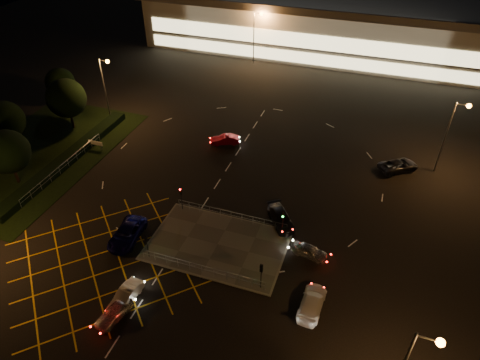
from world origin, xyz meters
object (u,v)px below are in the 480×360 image
(car_far_dkgrey, at_px, (281,218))
(car_queue_white, at_px, (126,296))
(signal_nw, at_px, (181,194))
(car_right_silver, at_px, (309,251))
(car_east_grey, at_px, (398,165))
(car_circ_red, at_px, (225,140))
(signal_se, at_px, (261,271))
(signal_sw, at_px, (146,241))
(car_left_blue, at_px, (127,234))
(signal_ne, at_px, (283,217))
(car_near_silver, at_px, (114,313))
(car_approach_white, at_px, (312,303))

(car_far_dkgrey, bearing_deg, car_queue_white, -160.73)
(signal_nw, height_order, car_right_silver, signal_nw)
(signal_nw, relative_size, car_east_grey, 0.59)
(car_queue_white, xyz_separation_m, car_circ_red, (-1.13, 28.79, 0.01))
(car_far_dkgrey, bearing_deg, signal_se, -121.76)
(signal_sw, height_order, car_right_silver, signal_sw)
(signal_se, height_order, car_east_grey, signal_se)
(car_far_dkgrey, height_order, car_circ_red, car_far_dkgrey)
(car_left_blue, bearing_deg, car_circ_red, 76.84)
(car_far_dkgrey, relative_size, car_circ_red, 1.20)
(signal_sw, relative_size, car_circ_red, 0.77)
(signal_sw, xyz_separation_m, signal_ne, (12.00, 7.99, 0.00))
(signal_se, xyz_separation_m, car_east_grey, (11.41, 24.62, -1.63))
(signal_sw, height_order, car_east_grey, signal_sw)
(signal_ne, distance_m, car_left_blue, 16.82)
(signal_nw, height_order, car_near_silver, signal_nw)
(car_left_blue, relative_size, car_circ_red, 1.37)
(signal_sw, bearing_deg, signal_se, -180.00)
(signal_sw, bearing_deg, car_approach_white, 178.01)
(car_approach_white, bearing_deg, car_right_silver, -73.27)
(car_circ_red, bearing_deg, car_right_silver, 18.47)
(signal_ne, distance_m, car_near_silver, 19.25)
(car_east_grey, height_order, car_approach_white, car_east_grey)
(car_left_blue, bearing_deg, signal_nw, 55.89)
(signal_sw, distance_m, signal_ne, 14.41)
(signal_ne, relative_size, car_near_silver, 0.82)
(signal_se, height_order, car_queue_white, signal_se)
(car_right_silver, xyz_separation_m, car_approach_white, (1.55, -6.30, 0.08))
(car_queue_white, distance_m, car_far_dkgrey, 18.53)
(signal_sw, xyz_separation_m, car_left_blue, (-3.50, 1.64, -1.59))
(signal_sw, bearing_deg, car_circ_red, -88.83)
(car_right_silver, distance_m, car_approach_white, 6.49)
(signal_se, height_order, car_far_dkgrey, signal_se)
(signal_sw, relative_size, car_far_dkgrey, 0.64)
(signal_se, bearing_deg, signal_nw, -33.65)
(car_circ_red, height_order, car_approach_white, car_approach_white)
(signal_sw, relative_size, car_left_blue, 0.56)
(car_approach_white, bearing_deg, car_circ_red, -50.81)
(car_circ_red, relative_size, car_east_grey, 0.77)
(signal_se, xyz_separation_m, car_right_silver, (3.50, 5.71, -1.73))
(signal_se, height_order, car_left_blue, signal_se)
(signal_nw, distance_m, car_approach_white, 19.16)
(car_right_silver, xyz_separation_m, car_east_grey, (7.91, 18.91, 0.10))
(car_left_blue, xyz_separation_m, car_right_silver, (19.00, 4.07, -0.14))
(car_queue_white, height_order, car_approach_white, car_approach_white)
(signal_sw, xyz_separation_m, car_approach_white, (17.05, -0.59, -1.65))
(car_near_silver, xyz_separation_m, car_circ_red, (-1.08, 30.74, 0.02))
(signal_se, relative_size, car_east_grey, 0.59)
(signal_sw, bearing_deg, car_east_grey, -133.55)
(signal_sw, distance_m, car_east_grey, 34.01)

